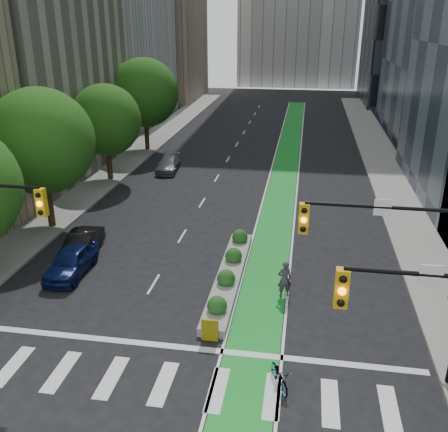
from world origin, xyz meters
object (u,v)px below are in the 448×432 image
(bicycle, at_px, (280,376))
(parked_car_left_mid, at_px, (81,245))
(median_planter, at_px, (229,274))
(cyclist, at_px, (285,279))
(parked_car_left_near, at_px, (71,261))
(parked_car_left_far, at_px, (168,164))

(bicycle, height_order, parked_car_left_mid, parked_car_left_mid)
(median_planter, relative_size, parked_car_left_mid, 2.52)
(cyclist, bearing_deg, parked_car_left_near, -21.79)
(median_planter, relative_size, parked_car_left_near, 2.44)
(median_planter, bearing_deg, parked_car_left_mid, 170.43)
(median_planter, relative_size, cyclist, 5.50)
(bicycle, height_order, cyclist, cyclist)
(bicycle, xyz_separation_m, parked_car_left_mid, (-11.60, 8.90, 0.23))
(median_planter, height_order, parked_car_left_near, parked_car_left_near)
(median_planter, xyz_separation_m, bicycle, (3.00, -7.45, 0.06))
(parked_car_left_near, height_order, parked_car_left_far, parked_car_left_near)
(bicycle, xyz_separation_m, parked_car_left_far, (-11.20, 25.70, 0.17))
(parked_car_left_mid, bearing_deg, parked_car_left_near, -82.95)
(bicycle, relative_size, parked_car_left_far, 0.40)
(median_planter, relative_size, parked_car_left_far, 2.45)
(parked_car_left_near, bearing_deg, median_planter, 3.38)
(median_planter, distance_m, parked_car_left_near, 8.23)
(median_planter, bearing_deg, cyclist, -21.99)
(bicycle, distance_m, parked_car_left_far, 28.03)
(median_planter, relative_size, bicycle, 6.17)
(cyclist, height_order, parked_car_left_near, cyclist)
(cyclist, distance_m, parked_car_left_near, 11.04)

